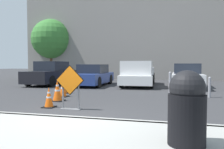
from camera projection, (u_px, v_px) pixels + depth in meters
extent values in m
plane|color=#333335|center=(130.00, 85.00, 15.08)|extent=(96.00, 96.00, 0.00)
cube|color=#999993|center=(42.00, 134.00, 4.23)|extent=(30.19, 2.32, 0.14)
cube|color=#999993|center=(68.00, 119.00, 5.36)|extent=(30.19, 0.20, 0.14)
cube|color=black|center=(70.00, 80.00, 6.78)|extent=(0.93, 0.02, 0.93)
cube|color=orange|center=(70.00, 80.00, 6.77)|extent=(0.88, 0.02, 0.88)
cube|color=slate|center=(71.00, 109.00, 6.87)|extent=(0.65, 0.20, 0.02)
cube|color=slate|center=(63.00, 94.00, 6.91)|extent=(0.04, 0.04, 0.93)
cube|color=slate|center=(79.00, 95.00, 6.79)|extent=(0.04, 0.04, 0.93)
cube|color=black|center=(49.00, 107.00, 7.20)|extent=(0.38, 0.38, 0.03)
cone|color=#EA590F|center=(49.00, 97.00, 7.18)|extent=(0.28, 0.28, 0.64)
cylinder|color=white|center=(49.00, 93.00, 7.18)|extent=(0.09, 0.09, 0.06)
cylinder|color=white|center=(49.00, 97.00, 7.18)|extent=(0.16, 0.16, 0.06)
cube|color=black|center=(58.00, 101.00, 8.46)|extent=(0.48, 0.48, 0.03)
cone|color=#EA590F|center=(57.00, 90.00, 8.44)|extent=(0.35, 0.35, 0.79)
cylinder|color=white|center=(57.00, 86.00, 8.43)|extent=(0.11, 0.11, 0.07)
cylinder|color=white|center=(57.00, 90.00, 8.44)|extent=(0.20, 0.20, 0.07)
cube|color=black|center=(63.00, 96.00, 9.58)|extent=(0.43, 0.43, 0.03)
cone|color=#EA590F|center=(63.00, 88.00, 9.57)|extent=(0.32, 0.32, 0.74)
cylinder|color=white|center=(63.00, 84.00, 9.56)|extent=(0.10, 0.10, 0.07)
cylinder|color=white|center=(63.00, 88.00, 9.57)|extent=(0.18, 0.18, 0.07)
cube|color=black|center=(66.00, 93.00, 10.74)|extent=(0.38, 0.38, 0.03)
cone|color=#EA590F|center=(66.00, 85.00, 10.72)|extent=(0.28, 0.28, 0.78)
cylinder|color=white|center=(66.00, 81.00, 10.71)|extent=(0.09, 0.09, 0.07)
cylinder|color=white|center=(66.00, 85.00, 10.72)|extent=(0.16, 0.16, 0.07)
cube|color=black|center=(51.00, 76.00, 15.37)|extent=(1.87, 4.72, 0.78)
cube|color=#1E232D|center=(52.00, 66.00, 15.45)|extent=(1.62, 2.18, 0.65)
cylinder|color=black|center=(52.00, 81.00, 13.76)|extent=(0.21, 0.72, 0.72)
cylinder|color=black|center=(28.00, 81.00, 14.17)|extent=(0.21, 0.72, 0.72)
cylinder|color=black|center=(71.00, 78.00, 16.58)|extent=(0.21, 0.72, 0.72)
cylinder|color=black|center=(51.00, 78.00, 16.99)|extent=(0.21, 0.72, 0.72)
cube|color=navy|center=(93.00, 78.00, 14.75)|extent=(1.88, 4.52, 0.65)
cube|color=#1E232D|center=(93.00, 69.00, 14.83)|extent=(1.63, 2.09, 0.59)
cylinder|color=black|center=(98.00, 82.00, 13.20)|extent=(0.21, 0.68, 0.68)
cylinder|color=black|center=(73.00, 82.00, 13.61)|extent=(0.21, 0.68, 0.68)
cylinder|color=black|center=(110.00, 79.00, 15.91)|extent=(0.21, 0.68, 0.68)
cylinder|color=black|center=(88.00, 79.00, 16.32)|extent=(0.21, 0.68, 0.68)
cube|color=silver|center=(139.00, 78.00, 14.62)|extent=(2.10, 5.26, 0.55)
cube|color=silver|center=(137.00, 68.00, 13.44)|extent=(1.86, 2.13, 0.85)
cube|color=silver|center=(141.00, 70.00, 16.79)|extent=(1.86, 0.15, 0.45)
cube|color=silver|center=(153.00, 70.00, 15.42)|extent=(0.17, 2.50, 0.45)
cube|color=silver|center=(127.00, 70.00, 15.81)|extent=(0.17, 2.50, 0.45)
cylinder|color=black|center=(152.00, 82.00, 12.91)|extent=(0.26, 0.81, 0.80)
cylinder|color=black|center=(122.00, 81.00, 13.28)|extent=(0.26, 0.81, 0.80)
cylinder|color=black|center=(153.00, 78.00, 15.97)|extent=(0.26, 0.81, 0.80)
cylinder|color=black|center=(128.00, 78.00, 16.34)|extent=(0.26, 0.81, 0.80)
cube|color=silver|center=(187.00, 79.00, 13.63)|extent=(1.95, 4.60, 0.68)
cube|color=#1E232D|center=(187.00, 68.00, 13.71)|extent=(1.62, 2.15, 0.62)
cylinder|color=black|center=(203.00, 84.00, 12.07)|extent=(0.23, 0.67, 0.66)
cylinder|color=black|center=(173.00, 83.00, 12.52)|extent=(0.23, 0.67, 0.66)
cylinder|color=black|center=(198.00, 80.00, 14.76)|extent=(0.23, 0.67, 0.66)
cylinder|color=black|center=(174.00, 80.00, 15.21)|extent=(0.23, 0.67, 0.66)
cylinder|color=black|center=(187.00, 120.00, 3.46)|extent=(0.59, 0.59, 0.81)
sphere|color=black|center=(187.00, 88.00, 3.43)|extent=(0.56, 0.56, 0.56)
cylinder|color=gray|center=(170.00, 85.00, 9.69)|extent=(0.11, 0.11, 1.04)
sphere|color=gray|center=(170.00, 73.00, 9.66)|extent=(0.12, 0.12, 0.12)
cylinder|color=gray|center=(210.00, 88.00, 9.31)|extent=(0.11, 0.11, 0.83)
sphere|color=gray|center=(210.00, 78.00, 9.29)|extent=(0.12, 0.12, 0.12)
cube|color=gray|center=(130.00, 35.00, 22.73)|extent=(20.85, 5.00, 8.87)
cylinder|color=#513823|center=(52.00, 66.00, 22.34)|extent=(0.32, 0.32, 2.52)
sphere|color=#387A33|center=(51.00, 39.00, 22.21)|extent=(3.97, 3.97, 3.97)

